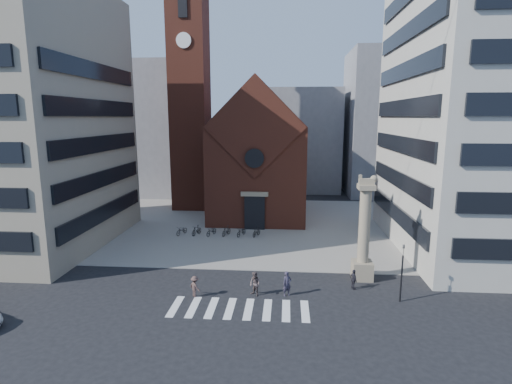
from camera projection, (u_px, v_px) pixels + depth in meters
ground at (237, 290)px, 30.74m from camera, size 120.00×120.00×0.00m
piazza at (256, 225)px, 49.35m from camera, size 46.00×30.00×0.05m
zebra_crossing at (239, 309)px, 27.76m from camera, size 10.20×3.20×0.01m
church at (259, 156)px, 53.79m from camera, size 12.00×16.65×18.00m
campanile at (190, 98)px, 56.02m from camera, size 5.50×5.50×31.20m
building_left at (11, 118)px, 39.96m from camera, size 18.00×20.00×26.00m
building_right at (503, 86)px, 37.70m from camera, size 18.00×22.00×32.00m
bg_block_left at (151, 129)px, 69.42m from camera, size 16.00×14.00×22.00m
bg_block_mid at (300, 140)px, 72.70m from camera, size 14.00×12.00×18.00m
bg_block_right at (395, 124)px, 67.99m from camera, size 16.00×14.00×24.00m
lion_column at (364, 238)px, 32.28m from camera, size 1.63×1.60×8.68m
traffic_light at (402, 272)px, 28.42m from camera, size 0.13×0.16×4.30m
pedestrian_0 at (287, 284)px, 29.65m from camera, size 0.82×0.72×1.88m
pedestrian_1 at (255, 284)px, 29.66m from camera, size 1.13×1.11×1.84m
pedestrian_2 at (354, 279)px, 30.78m from camera, size 0.67×1.00×1.58m
pedestrian_3 at (195, 287)px, 29.49m from camera, size 1.17×1.12×1.59m
scooter_0 at (182, 230)px, 45.02m from camera, size 1.32×1.97×0.98m
scooter_1 at (197, 230)px, 44.88m from camera, size 1.17×1.86×1.09m
scooter_2 at (211, 231)px, 44.76m from camera, size 1.32×1.97×0.98m
scooter_3 at (226, 231)px, 44.62m from camera, size 1.17×1.86×1.09m
scooter_4 at (241, 232)px, 44.50m from camera, size 1.32×1.97×0.98m
scooter_5 at (257, 232)px, 44.36m from camera, size 1.17×1.86×1.09m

